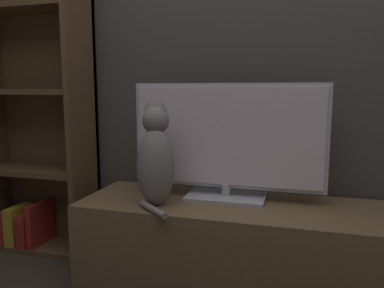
% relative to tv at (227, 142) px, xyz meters
% --- Properties ---
extents(wall_back, '(4.80, 0.05, 2.60)m').
position_rel_tv_xyz_m(wall_back, '(0.04, 0.23, 0.62)').
color(wall_back, '#47423D').
rests_on(wall_back, ground_plane).
extents(tv_stand, '(1.41, 0.50, 0.40)m').
position_rel_tv_xyz_m(tv_stand, '(0.04, -0.06, -0.48)').
color(tv_stand, brown).
rests_on(tv_stand, ground_plane).
extents(tv, '(0.92, 0.22, 0.55)m').
position_rel_tv_xyz_m(tv, '(0.00, 0.00, 0.00)').
color(tv, '#B7B7BC').
rests_on(tv, tv_stand).
extents(cat, '(0.22, 0.29, 0.48)m').
position_rel_tv_xyz_m(cat, '(-0.29, -0.18, -0.07)').
color(cat, gray).
rests_on(cat, tv_stand).
extents(bookshelf, '(0.64, 0.28, 1.83)m').
position_rel_tv_xyz_m(bookshelf, '(-1.13, 0.10, 0.16)').
color(bookshelf, brown).
rests_on(bookshelf, ground_plane).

